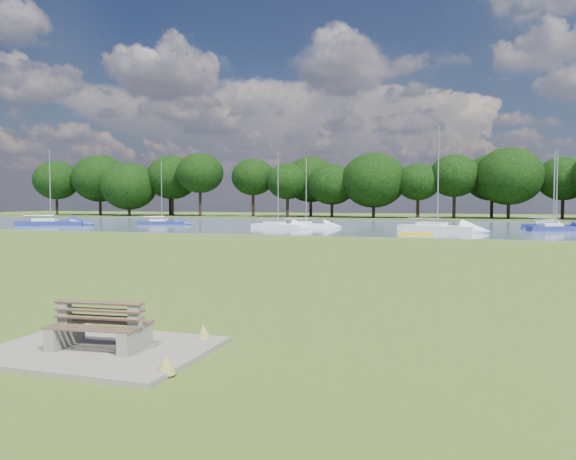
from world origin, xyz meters
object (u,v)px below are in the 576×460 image
(sailboat_2, at_px, (305,224))
(sailboat_7, at_px, (555,226))
(sailboat_0, at_px, (161,221))
(sailboat_4, at_px, (437,226))
(bench_pair, at_px, (99,327))
(kayak, at_px, (415,234))
(sailboat_5, at_px, (278,224))
(sailboat_1, at_px, (553,225))
(sailboat_3, at_px, (50,221))

(sailboat_2, bearing_deg, sailboat_7, -18.76)
(sailboat_0, bearing_deg, sailboat_4, -24.46)
(bench_pair, relative_size, sailboat_4, 0.19)
(kayak, distance_m, sailboat_5, 17.27)
(sailboat_2, bearing_deg, sailboat_4, -33.57)
(sailboat_4, bearing_deg, sailboat_1, 53.10)
(sailboat_3, relative_size, sailboat_4, 0.89)
(sailboat_0, relative_size, sailboat_4, 0.77)
(kayak, relative_size, sailboat_0, 0.37)
(sailboat_0, relative_size, sailboat_3, 0.87)
(sailboat_5, bearing_deg, sailboat_2, 32.88)
(kayak, distance_m, sailboat_4, 7.09)
(sailboat_7, bearing_deg, kayak, -156.04)
(bench_pair, bearing_deg, sailboat_7, 67.81)
(sailboat_2, height_order, sailboat_4, sailboat_4)
(sailboat_0, distance_m, sailboat_2, 19.17)
(kayak, height_order, sailboat_4, sailboat_4)
(sailboat_3, height_order, sailboat_7, sailboat_3)
(kayak, xyz_separation_m, sailboat_5, (-15.14, 8.30, 0.28))
(sailboat_0, height_order, sailboat_5, sailboat_5)
(sailboat_0, bearing_deg, sailboat_1, -12.91)
(kayak, height_order, sailboat_5, sailboat_5)
(sailboat_0, distance_m, sailboat_3, 12.70)
(bench_pair, bearing_deg, sailboat_0, 113.73)
(kayak, bearing_deg, sailboat_3, 162.15)
(sailboat_1, distance_m, sailboat_7, 2.74)
(bench_pair, height_order, sailboat_3, sailboat_3)
(sailboat_2, bearing_deg, bench_pair, -101.74)
(sailboat_3, distance_m, sailboat_7, 54.83)
(kayak, xyz_separation_m, sailboat_3, (-42.32, 5.52, 0.36))
(sailboat_7, bearing_deg, sailboat_4, -176.83)
(sailboat_5, bearing_deg, sailboat_3, -163.23)
(sailboat_4, height_order, sailboat_5, sailboat_4)
(bench_pair, distance_m, sailboat_7, 52.33)
(kayak, height_order, sailboat_2, sailboat_2)
(sailboat_1, bearing_deg, sailboat_2, -150.03)
(bench_pair, distance_m, sailboat_3, 59.64)
(sailboat_2, distance_m, sailboat_5, 2.99)
(sailboat_3, bearing_deg, sailboat_5, -16.70)
(sailboat_3, bearing_deg, sailboat_2, -15.13)
(kayak, distance_m, sailboat_2, 15.55)
(sailboat_1, xyz_separation_m, sailboat_7, (-0.11, -2.74, -0.03))
(sailboat_1, relative_size, sailboat_7, 1.00)
(bench_pair, relative_size, sailboat_0, 0.25)
(sailboat_0, relative_size, sailboat_7, 0.96)
(sailboat_3, bearing_deg, kayak, -29.98)
(sailboat_1, distance_m, sailboat_5, 28.05)
(kayak, bearing_deg, sailboat_0, 148.74)
(bench_pair, bearing_deg, sailboat_5, 99.13)
(sailboat_1, distance_m, sailboat_4, 13.10)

